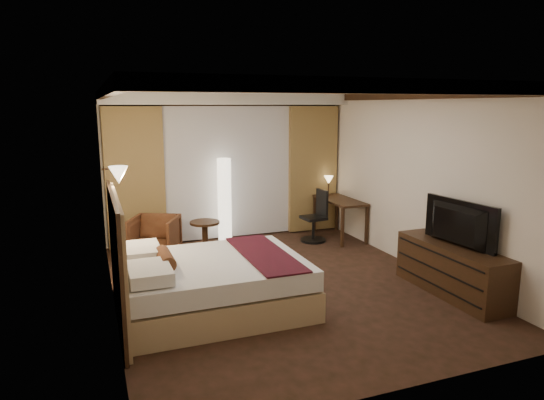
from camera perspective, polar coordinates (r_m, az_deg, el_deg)
name	(u,v)px	position (r m, az deg, el deg)	size (l,w,h in m)	color
floor	(282,285)	(6.94, 1.19, -9.96)	(4.50, 5.50, 0.01)	black
ceiling	(283,89)	(6.48, 1.29, 12.92)	(4.50, 5.50, 0.01)	white
back_wall	(228,167)	(9.15, -5.25, 3.88)	(4.50, 0.02, 2.70)	#F0E6CF
left_wall	(108,202)	(6.11, -18.72, -0.28)	(0.02, 5.50, 2.70)	#F0E6CF
right_wall	(420,182)	(7.70, 16.97, 2.07)	(0.02, 5.50, 2.70)	#F0E6CF
crown_molding	(283,94)	(6.48, 1.29, 12.39)	(4.50, 5.50, 0.12)	black
soffit	(230,99)	(8.84, -4.95, 11.75)	(4.50, 0.50, 0.20)	white
curtain_sheer	(229,173)	(9.09, -5.10, 3.20)	(2.48, 0.04, 2.45)	silver
curtain_left_drape	(135,178)	(8.73, -15.80, 2.49)	(1.00, 0.14, 2.45)	#9D8348
curtain_right_drape	(313,169)	(9.63, 4.80, 3.65)	(1.00, 0.14, 2.45)	#9D8348
wall_sconce	(119,175)	(6.48, -17.61, 2.84)	(0.24, 0.24, 0.24)	white
bed	(214,284)	(6.11, -6.82, -9.78)	(2.21, 1.72, 0.65)	white
headboard	(118,261)	(5.83, -17.67, -6.86)	(0.12, 2.02, 1.50)	tan
armchair	(154,235)	(8.29, -13.69, -3.99)	(0.74, 0.69, 0.76)	#532919
side_table	(205,237)	(8.36, -7.87, -4.37)	(0.51, 0.51, 0.56)	black
floor_lamp	(225,200)	(8.87, -5.60, -0.06)	(0.33, 0.33, 1.57)	white
desk	(339,219)	(9.30, 7.93, -2.18)	(0.55, 1.24, 0.75)	black
desk_lamp	(329,186)	(9.60, 6.67, 1.59)	(0.18, 0.18, 0.34)	#FFD899
office_chair	(314,216)	(8.98, 4.91, -1.88)	(0.47, 0.47, 0.97)	black
dresser	(452,269)	(6.95, 20.38, -7.67)	(0.50, 1.74, 0.68)	black
television	(453,220)	(6.76, 20.57, -2.27)	(1.17, 0.67, 0.15)	black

